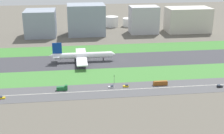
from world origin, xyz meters
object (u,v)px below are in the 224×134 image
truck_0 (62,88)px  traffic_light (114,79)px  cargo_warehouse (188,20)px  fuel_tank_centre (129,22)px  office_tower (144,20)px  car_3 (2,98)px  terminal_building (41,23)px  airliner (82,56)px  bus_0 (160,83)px  car_0 (219,86)px  hangar_building (86,20)px  fuel_tank_west (112,22)px  car_2 (126,86)px  car_1 (111,87)px

truck_0 → traffic_light: traffic_light is taller
cargo_warehouse → fuel_tank_centre: (-74.15, 45.00, -10.52)m
traffic_light → office_tower: office_tower is taller
car_3 → terminal_building: (11.73, 192.00, 15.90)m
airliner → bus_0: (60.45, -68.00, -4.41)m
airliner → car_0: 131.47m
car_3 → hangar_building: bearing=-110.3°
airliner → truck_0: (-17.25, -68.00, -4.56)m
car_0 → fuel_tank_centre: (-30.14, 237.00, 5.08)m
office_tower → fuel_tank_west: office_tower is taller
car_2 → fuel_tank_west: 227.76m
truck_0 → office_tower: (104.98, 182.00, 16.32)m
bus_0 → traffic_light: 37.23m
airliner → hangar_building: (10.35, 114.00, 13.72)m
airliner → car_1: size_ratio=14.77×
car_2 → cargo_warehouse: 217.00m
car_1 → office_tower: size_ratio=0.12×
terminal_building → office_tower: office_tower is taller
car_0 → cargo_warehouse: bearing=-102.9°
airliner → car_3: bearing=-127.8°
truck_0 → hangar_building: size_ratio=0.17×
airliner → car_3: (-60.54, -78.00, -5.31)m
bus_0 → cargo_warehouse: size_ratio=0.20×
airliner → hangar_building: hangar_building is taller
hangar_building → fuel_tank_west: 61.20m
truck_0 → office_tower: office_tower is taller
traffic_light → fuel_tank_centre: (51.39, 219.01, 1.71)m
traffic_light → terminal_building: terminal_building is taller
traffic_light → office_tower: bearing=69.9°
airliner → traffic_light: bearing=-68.1°
office_tower → fuel_tank_west: (-37.81, 45.00, -10.46)m
terminal_building → hangar_building: bearing=0.0°
traffic_light → fuel_tank_west: bearing=83.3°
hangar_building → truck_0: bearing=-98.6°
car_1 → fuel_tank_centre: (54.73, 227.00, 5.08)m
airliner → car_1: bearing=-73.0°
terminal_building → fuel_tank_centre: (124.37, 45.00, -10.82)m
bus_0 → car_2: size_ratio=2.64×
office_tower → fuel_tank_west: bearing=130.0°
fuel_tank_west → fuel_tank_centre: 25.68m
terminal_building → hangar_building: hangar_building is taller
bus_0 → fuel_tank_centre: size_ratio=0.64×
hangar_building → bus_0: bearing=-74.6°
car_3 → cargo_warehouse: 285.15m
car_1 → fuel_tank_west: size_ratio=0.23×
car_3 → terminal_building: terminal_building is taller
car_1 → traffic_light: bearing=67.3°
car_3 → cargo_warehouse: size_ratio=0.07×
airliner → cargo_warehouse: bearing=37.3°
truck_0 → car_2: bearing=0.0°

